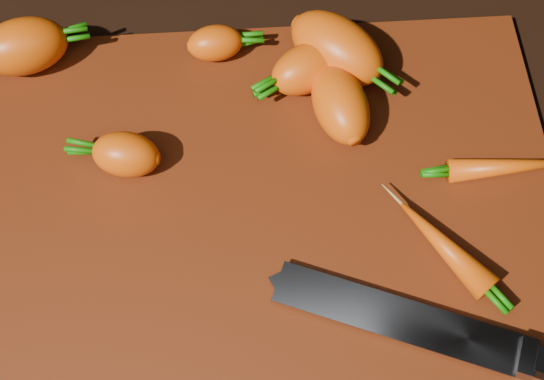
{
  "coord_description": "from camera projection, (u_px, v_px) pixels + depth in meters",
  "views": [
    {
      "loc": [
        -0.02,
        -0.29,
        0.59
      ],
      "look_at": [
        0.0,
        0.01,
        0.03
      ],
      "focal_mm": 50.0,
      "sensor_mm": 36.0,
      "label": 1
    }
  ],
  "objects": [
    {
      "name": "ground",
      "position": [
        273.0,
        219.0,
        0.66
      ],
      "size": [
        2.0,
        2.0,
        0.01
      ],
      "primitive_type": "cube",
      "color": "black"
    },
    {
      "name": "carrot_2",
      "position": [
        337.0,
        48.0,
        0.7
      ],
      "size": [
        0.11,
        0.11,
        0.06
      ],
      "primitive_type": "ellipsoid",
      "rotation": [
        0.0,
        0.0,
        -0.77
      ],
      "color": "#EF590F",
      "rests_on": "cutting_board"
    },
    {
      "name": "cutting_board",
      "position": [
        273.0,
        213.0,
        0.65
      ],
      "size": [
        0.5,
        0.4,
        0.01
      ],
      "primitive_type": "cube",
      "color": "#5A220C",
      "rests_on": "ground"
    },
    {
      "name": "knife",
      "position": [
        419.0,
        325.0,
        0.59
      ],
      "size": [
        0.31,
        0.15,
        0.02
      ],
      "rotation": [
        0.0,
        0.0,
        -0.38
      ],
      "color": "gray",
      "rests_on": "cutting_board"
    },
    {
      "name": "carrot_0",
      "position": [
        24.0,
        47.0,
        0.7
      ],
      "size": [
        0.09,
        0.07,
        0.05
      ],
      "primitive_type": "ellipsoid",
      "rotation": [
        0.0,
        0.0,
        0.26
      ],
      "color": "#EF590F",
      "rests_on": "cutting_board"
    },
    {
      "name": "carrot_1",
      "position": [
        126.0,
        154.0,
        0.65
      ],
      "size": [
        0.07,
        0.05,
        0.04
      ],
      "primitive_type": "ellipsoid",
      "rotation": [
        0.0,
        0.0,
        2.93
      ],
      "color": "#EF590F",
      "rests_on": "cutting_board"
    },
    {
      "name": "carrot_5",
      "position": [
        215.0,
        43.0,
        0.71
      ],
      "size": [
        0.06,
        0.04,
        0.03
      ],
      "primitive_type": "ellipsoid",
      "rotation": [
        0.0,
        0.0,
        0.1
      ],
      "color": "#EF590F",
      "rests_on": "cutting_board"
    },
    {
      "name": "carrot_3",
      "position": [
        340.0,
        105.0,
        0.67
      ],
      "size": [
        0.06,
        0.09,
        0.05
      ],
      "primitive_type": "ellipsoid",
      "rotation": [
        0.0,
        0.0,
        1.79
      ],
      "color": "#EF590F",
      "rests_on": "cutting_board"
    },
    {
      "name": "carrot_7",
      "position": [
        444.0,
        246.0,
        0.62
      ],
      "size": [
        0.08,
        0.1,
        0.03
      ],
      "primitive_type": "ellipsoid",
      "rotation": [
        0.0,
        0.0,
        2.19
      ],
      "color": "#EF590F",
      "rests_on": "cutting_board"
    },
    {
      "name": "carrot_6",
      "position": [
        515.0,
        166.0,
        0.66
      ],
      "size": [
        0.12,
        0.02,
        0.02
      ],
      "primitive_type": "ellipsoid",
      "rotation": [
        0.0,
        0.0,
        0.02
      ],
      "color": "#EF590F",
      "rests_on": "cutting_board"
    },
    {
      "name": "carrot_4",
      "position": [
        307.0,
        68.0,
        0.69
      ],
      "size": [
        0.08,
        0.07,
        0.05
      ],
      "primitive_type": "ellipsoid",
      "rotation": [
        0.0,
        0.0,
        3.61
      ],
      "color": "#EF590F",
      "rests_on": "cutting_board"
    }
  ]
}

